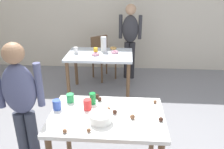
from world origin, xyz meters
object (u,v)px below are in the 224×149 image
(dining_table_near, at_px, (107,124))
(dining_table_far, at_px, (100,60))
(person_adult_far, at_px, (130,36))
(person_girl_near, at_px, (21,101))
(mixing_bowl, at_px, (101,118))
(soda_can, at_px, (93,98))
(pitcher_far, at_px, (104,44))
(chair_far_table, at_px, (102,55))

(dining_table_near, xyz_separation_m, dining_table_far, (-0.29, 1.90, 0.00))
(person_adult_far, bearing_deg, person_girl_near, -112.15)
(mixing_bowl, bearing_deg, person_adult_far, 84.19)
(person_adult_far, height_order, soda_can, person_adult_far)
(pitcher_far, bearing_deg, chair_far_table, 99.58)
(dining_table_near, xyz_separation_m, person_adult_far, (0.23, 2.62, 0.27))
(soda_can, height_order, pitcher_far, pitcher_far)
(dining_table_far, height_order, person_girl_near, person_girl_near)
(person_girl_near, relative_size, person_adult_far, 0.96)
(person_girl_near, bearing_deg, pitcher_far, 73.92)
(dining_table_far, bearing_deg, chair_far_table, 93.03)
(person_adult_far, xyz_separation_m, mixing_bowl, (-0.28, -2.74, -0.11))
(chair_far_table, bearing_deg, person_girl_near, -100.88)
(pitcher_far, bearing_deg, person_girl_near, -106.08)
(person_girl_near, xyz_separation_m, mixing_bowl, (0.79, -0.11, -0.08))
(chair_far_table, height_order, person_girl_near, person_girl_near)
(chair_far_table, relative_size, mixing_bowl, 4.08)
(dining_table_near, distance_m, person_girl_near, 0.87)
(dining_table_near, relative_size, chair_far_table, 1.28)
(soda_can, bearing_deg, chair_far_table, 93.87)
(dining_table_near, xyz_separation_m, chair_far_table, (-0.33, 2.62, -0.14))
(dining_table_far, xyz_separation_m, pitcher_far, (0.05, 0.17, 0.24))
(soda_can, bearing_deg, pitcher_far, 92.16)
(dining_table_far, bearing_deg, person_girl_near, -105.91)
(mixing_bowl, height_order, pitcher_far, pitcher_far)
(mixing_bowl, height_order, soda_can, soda_can)
(dining_table_far, relative_size, person_adult_far, 0.75)
(dining_table_far, relative_size, pitcher_far, 4.36)
(dining_table_near, xyz_separation_m, mixing_bowl, (-0.05, -0.12, 0.15))
(chair_far_table, height_order, pitcher_far, pitcher_far)
(dining_table_far, bearing_deg, dining_table_near, -81.22)
(dining_table_near, distance_m, pitcher_far, 2.10)
(dining_table_far, xyz_separation_m, person_girl_near, (-0.54, -1.90, 0.23))
(dining_table_near, height_order, dining_table_far, same)
(mixing_bowl, xyz_separation_m, soda_can, (-0.12, 0.32, 0.02))
(dining_table_near, height_order, soda_can, soda_can)
(person_adult_far, bearing_deg, soda_can, -99.41)
(dining_table_far, relative_size, mixing_bowl, 5.30)
(chair_far_table, distance_m, person_girl_near, 2.70)
(dining_table_near, bearing_deg, dining_table_far, 98.78)
(person_girl_near, relative_size, pitcher_far, 5.62)
(person_adult_far, bearing_deg, pitcher_far, -130.50)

